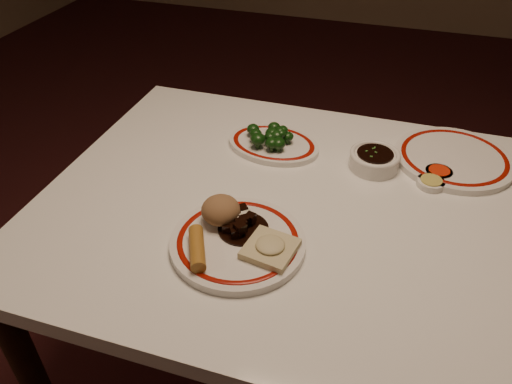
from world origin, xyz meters
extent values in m
cube|color=white|center=(0.00, 0.00, 0.73)|extent=(1.20, 0.90, 0.04)
cylinder|color=black|center=(-0.54, 0.39, 0.35)|extent=(0.06, 0.06, 0.71)
cylinder|color=black|center=(0.54, 0.39, 0.35)|extent=(0.06, 0.06, 0.71)
cylinder|color=white|center=(-0.11, -0.17, 0.76)|extent=(0.30, 0.30, 0.02)
torus|color=maroon|center=(-0.11, -0.17, 0.77)|extent=(0.26, 0.26, 0.00)
ellipsoid|color=#8F6643|center=(-0.16, -0.13, 0.80)|extent=(0.08, 0.08, 0.06)
cylinder|color=#AF772B|center=(-0.17, -0.23, 0.78)|extent=(0.07, 0.11, 0.03)
cube|color=#C7BC8C|center=(-0.04, -0.18, 0.78)|extent=(0.11, 0.11, 0.01)
ellipsoid|color=#C7BC8C|center=(-0.04, -0.18, 0.79)|extent=(0.06, 0.06, 0.02)
cylinder|color=black|center=(-0.11, -0.14, 0.77)|extent=(0.10, 0.10, 0.00)
cube|color=black|center=(-0.11, -0.15, 0.78)|extent=(0.02, 0.02, 0.02)
cube|color=black|center=(-0.12, -0.10, 0.78)|extent=(0.03, 0.03, 0.02)
cube|color=black|center=(-0.11, -0.13, 0.79)|extent=(0.03, 0.03, 0.02)
cube|color=black|center=(-0.10, -0.16, 0.79)|extent=(0.03, 0.03, 0.02)
cube|color=black|center=(-0.11, -0.16, 0.78)|extent=(0.03, 0.03, 0.02)
cube|color=black|center=(-0.13, -0.16, 0.78)|extent=(0.02, 0.02, 0.02)
cube|color=black|center=(-0.11, -0.14, 0.79)|extent=(0.03, 0.03, 0.02)
cube|color=black|center=(-0.10, -0.15, 0.78)|extent=(0.02, 0.02, 0.01)
cube|color=black|center=(-0.10, -0.12, 0.79)|extent=(0.02, 0.02, 0.02)
cube|color=black|center=(-0.12, -0.15, 0.78)|extent=(0.02, 0.02, 0.02)
cube|color=beige|center=(-0.11, -0.10, 0.79)|extent=(0.02, 0.02, 0.01)
cube|color=beige|center=(-0.11, -0.12, 0.78)|extent=(0.02, 0.02, 0.01)
cube|color=beige|center=(-0.12, -0.13, 0.79)|extent=(0.02, 0.02, 0.01)
cube|color=beige|center=(-0.14, -0.13, 0.78)|extent=(0.02, 0.02, 0.01)
cube|color=beige|center=(-0.11, -0.12, 0.79)|extent=(0.02, 0.02, 0.01)
torus|color=maroon|center=(-0.14, 0.21, 0.77)|extent=(0.24, 0.24, 0.00)
cylinder|color=#23471C|center=(-0.11, 0.22, 0.77)|extent=(0.01, 0.01, 0.01)
ellipsoid|color=#10360D|center=(-0.11, 0.22, 0.79)|extent=(0.03, 0.03, 0.02)
cylinder|color=#23471C|center=(-0.12, 0.17, 0.77)|extent=(0.01, 0.01, 0.01)
ellipsoid|color=#10360D|center=(-0.12, 0.17, 0.79)|extent=(0.03, 0.03, 0.03)
cylinder|color=#23471C|center=(-0.14, 0.21, 0.77)|extent=(0.01, 0.01, 0.01)
ellipsoid|color=#10360D|center=(-0.14, 0.21, 0.79)|extent=(0.04, 0.04, 0.03)
cylinder|color=#23471C|center=(-0.17, 0.17, 0.77)|extent=(0.01, 0.01, 0.01)
ellipsoid|color=#10360D|center=(-0.17, 0.17, 0.79)|extent=(0.04, 0.04, 0.03)
cylinder|color=#23471C|center=(-0.14, 0.21, 0.77)|extent=(0.01, 0.01, 0.01)
ellipsoid|color=#10360D|center=(-0.14, 0.21, 0.79)|extent=(0.03, 0.03, 0.02)
cylinder|color=#23471C|center=(-0.19, 0.20, 0.77)|extent=(0.01, 0.01, 0.02)
ellipsoid|color=#10360D|center=(-0.19, 0.20, 0.79)|extent=(0.03, 0.03, 0.03)
cylinder|color=#23471C|center=(-0.13, 0.20, 0.77)|extent=(0.01, 0.01, 0.01)
ellipsoid|color=#10360D|center=(-0.13, 0.20, 0.79)|extent=(0.04, 0.04, 0.03)
cylinder|color=#23471C|center=(-0.14, 0.20, 0.77)|extent=(0.01, 0.01, 0.01)
ellipsoid|color=#10360D|center=(-0.14, 0.20, 0.79)|extent=(0.03, 0.03, 0.02)
cylinder|color=#23471C|center=(-0.15, 0.21, 0.77)|extent=(0.01, 0.01, 0.01)
ellipsoid|color=#10360D|center=(-0.15, 0.21, 0.79)|extent=(0.03, 0.03, 0.03)
cylinder|color=#23471C|center=(-0.20, 0.22, 0.77)|extent=(0.01, 0.01, 0.01)
ellipsoid|color=#10360D|center=(-0.20, 0.22, 0.79)|extent=(0.03, 0.03, 0.03)
cylinder|color=#23471C|center=(-0.15, 0.21, 0.77)|extent=(0.01, 0.01, 0.01)
ellipsoid|color=#10360D|center=(-0.15, 0.21, 0.79)|extent=(0.03, 0.03, 0.02)
cylinder|color=#23471C|center=(-0.15, 0.20, 0.77)|extent=(0.01, 0.01, 0.01)
ellipsoid|color=#10360D|center=(-0.15, 0.20, 0.79)|extent=(0.03, 0.03, 0.02)
cylinder|color=#23471C|center=(-0.13, 0.17, 0.77)|extent=(0.01, 0.01, 0.01)
ellipsoid|color=#10360D|center=(-0.13, 0.17, 0.79)|extent=(0.03, 0.03, 0.03)
cylinder|color=#23471C|center=(-0.14, 0.24, 0.77)|extent=(0.01, 0.01, 0.01)
ellipsoid|color=#10360D|center=(-0.14, 0.24, 0.78)|extent=(0.03, 0.03, 0.02)
cylinder|color=#23471C|center=(-0.13, 0.20, 0.77)|extent=(0.01, 0.01, 0.01)
ellipsoid|color=#10360D|center=(-0.13, 0.20, 0.79)|extent=(0.03, 0.03, 0.02)
ellipsoid|color=#10360D|center=(-0.12, 0.22, 0.80)|extent=(0.03, 0.03, 0.02)
ellipsoid|color=#10360D|center=(-0.13, 0.21, 0.80)|extent=(0.03, 0.03, 0.02)
ellipsoid|color=#10360D|center=(-0.15, 0.23, 0.80)|extent=(0.03, 0.03, 0.03)
ellipsoid|color=#10360D|center=(-0.12, 0.21, 0.80)|extent=(0.03, 0.03, 0.02)
cylinder|color=white|center=(0.12, 0.20, 0.77)|extent=(0.12, 0.12, 0.04)
cylinder|color=black|center=(0.12, 0.20, 0.79)|extent=(0.09, 0.09, 0.00)
cylinder|color=white|center=(0.27, 0.20, 0.76)|extent=(0.06, 0.06, 0.02)
cylinder|color=red|center=(0.27, 0.20, 0.77)|extent=(0.05, 0.05, 0.00)
cylinder|color=white|center=(0.26, 0.16, 0.76)|extent=(0.06, 0.06, 0.02)
cylinder|color=#C4B650|center=(0.26, 0.16, 0.77)|extent=(0.05, 0.05, 0.00)
cylinder|color=white|center=(0.31, 0.28, 0.76)|extent=(0.35, 0.35, 0.02)
torus|color=maroon|center=(0.31, 0.28, 0.77)|extent=(0.30, 0.30, 0.00)
camera|label=1|loc=(0.15, -0.86, 1.45)|focal=35.00mm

